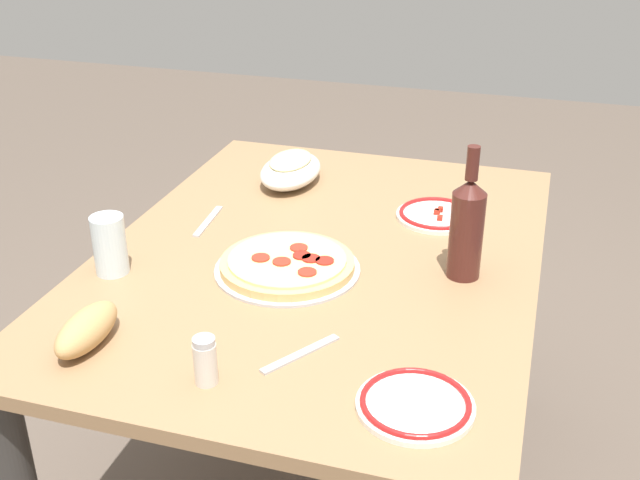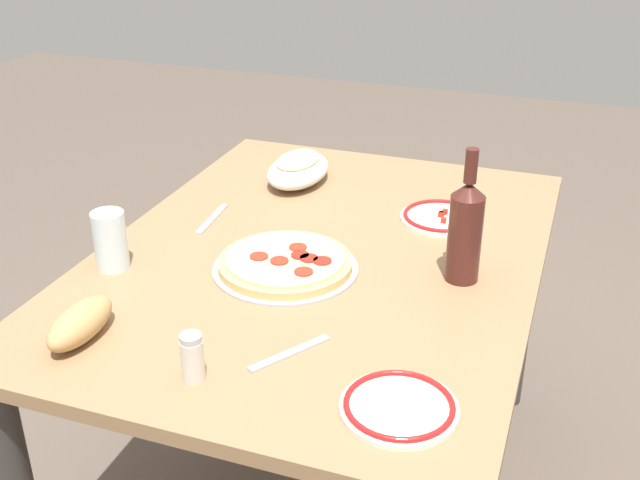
{
  "view_description": "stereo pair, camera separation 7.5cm",
  "coord_description": "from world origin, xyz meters",
  "px_view_note": "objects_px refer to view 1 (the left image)",
  "views": [
    {
      "loc": [
        -1.48,
        -0.45,
        1.53
      ],
      "look_at": [
        0.0,
        0.0,
        0.76
      ],
      "focal_mm": 43.97,
      "sensor_mm": 36.0,
      "label": 1
    },
    {
      "loc": [
        -1.46,
        -0.52,
        1.53
      ],
      "look_at": [
        0.0,
        0.0,
        0.76
      ],
      "focal_mm": 43.97,
      "sensor_mm": 36.0,
      "label": 2
    }
  ],
  "objects_px": {
    "side_plate_near": "(415,404)",
    "spice_shaker": "(205,361)",
    "side_plate_far": "(437,215)",
    "bread_loaf": "(87,329)",
    "dining_table": "(320,296)",
    "pepperoni_pizza": "(287,265)",
    "water_glass": "(110,245)",
    "baked_pasta_dish": "(291,169)",
    "wine_bottle": "(467,226)"
  },
  "relations": [
    {
      "from": "bread_loaf",
      "to": "spice_shaker",
      "type": "height_order",
      "value": "spice_shaker"
    },
    {
      "from": "baked_pasta_dish",
      "to": "wine_bottle",
      "type": "height_order",
      "value": "wine_bottle"
    },
    {
      "from": "dining_table",
      "to": "side_plate_far",
      "type": "relative_size",
      "value": 6.52
    },
    {
      "from": "wine_bottle",
      "to": "side_plate_far",
      "type": "height_order",
      "value": "wine_bottle"
    },
    {
      "from": "spice_shaker",
      "to": "dining_table",
      "type": "bearing_deg",
      "value": -4.94
    },
    {
      "from": "pepperoni_pizza",
      "to": "spice_shaker",
      "type": "height_order",
      "value": "spice_shaker"
    },
    {
      "from": "pepperoni_pizza",
      "to": "baked_pasta_dish",
      "type": "bearing_deg",
      "value": 17.93
    },
    {
      "from": "water_glass",
      "to": "side_plate_far",
      "type": "xyz_separation_m",
      "value": [
        0.47,
        -0.61,
        -0.06
      ]
    },
    {
      "from": "side_plate_near",
      "to": "bread_loaf",
      "type": "bearing_deg",
      "value": 89.21
    },
    {
      "from": "baked_pasta_dish",
      "to": "side_plate_near",
      "type": "distance_m",
      "value": 0.98
    },
    {
      "from": "dining_table",
      "to": "side_plate_near",
      "type": "bearing_deg",
      "value": -147.55
    },
    {
      "from": "side_plate_near",
      "to": "spice_shaker",
      "type": "relative_size",
      "value": 2.2
    },
    {
      "from": "dining_table",
      "to": "pepperoni_pizza",
      "type": "bearing_deg",
      "value": 157.86
    },
    {
      "from": "side_plate_far",
      "to": "side_plate_near",
      "type": "bearing_deg",
      "value": -173.44
    },
    {
      "from": "wine_bottle",
      "to": "spice_shaker",
      "type": "xyz_separation_m",
      "value": [
        -0.5,
        0.36,
        -0.07
      ]
    },
    {
      "from": "baked_pasta_dish",
      "to": "side_plate_far",
      "type": "distance_m",
      "value": 0.43
    },
    {
      "from": "baked_pasta_dish",
      "to": "water_glass",
      "type": "relative_size",
      "value": 1.87
    },
    {
      "from": "side_plate_far",
      "to": "bread_loaf",
      "type": "distance_m",
      "value": 0.89
    },
    {
      "from": "wine_bottle",
      "to": "bread_loaf",
      "type": "distance_m",
      "value": 0.77
    },
    {
      "from": "dining_table",
      "to": "wine_bottle",
      "type": "relative_size",
      "value": 4.5
    },
    {
      "from": "pepperoni_pizza",
      "to": "bread_loaf",
      "type": "bearing_deg",
      "value": 145.5
    },
    {
      "from": "pepperoni_pizza",
      "to": "side_plate_near",
      "type": "xyz_separation_m",
      "value": [
        -0.38,
        -0.35,
        -0.01
      ]
    },
    {
      "from": "wine_bottle",
      "to": "water_glass",
      "type": "xyz_separation_m",
      "value": [
        -0.2,
        0.71,
        -0.05
      ]
    },
    {
      "from": "side_plate_near",
      "to": "spice_shaker",
      "type": "height_order",
      "value": "spice_shaker"
    },
    {
      "from": "side_plate_far",
      "to": "spice_shaker",
      "type": "bearing_deg",
      "value": 161.01
    },
    {
      "from": "spice_shaker",
      "to": "side_plate_far",
      "type": "bearing_deg",
      "value": -18.99
    },
    {
      "from": "spice_shaker",
      "to": "wine_bottle",
      "type": "bearing_deg",
      "value": -36.12
    },
    {
      "from": "water_glass",
      "to": "dining_table",
      "type": "bearing_deg",
      "value": -61.39
    },
    {
      "from": "water_glass",
      "to": "bread_loaf",
      "type": "relative_size",
      "value": 0.74
    },
    {
      "from": "water_glass",
      "to": "spice_shaker",
      "type": "bearing_deg",
      "value": -130.26
    },
    {
      "from": "bread_loaf",
      "to": "spice_shaker",
      "type": "xyz_separation_m",
      "value": [
        -0.04,
        -0.25,
        0.01
      ]
    },
    {
      "from": "pepperoni_pizza",
      "to": "baked_pasta_dish",
      "type": "distance_m",
      "value": 0.49
    },
    {
      "from": "water_glass",
      "to": "side_plate_far",
      "type": "bearing_deg",
      "value": -52.52
    },
    {
      "from": "dining_table",
      "to": "spice_shaker",
      "type": "distance_m",
      "value": 0.54
    },
    {
      "from": "side_plate_near",
      "to": "bread_loaf",
      "type": "distance_m",
      "value": 0.6
    },
    {
      "from": "dining_table",
      "to": "bread_loaf",
      "type": "height_order",
      "value": "bread_loaf"
    },
    {
      "from": "dining_table",
      "to": "pepperoni_pizza",
      "type": "distance_m",
      "value": 0.17
    },
    {
      "from": "baked_pasta_dish",
      "to": "wine_bottle",
      "type": "distance_m",
      "value": 0.64
    },
    {
      "from": "baked_pasta_dish",
      "to": "water_glass",
      "type": "bearing_deg",
      "value": 160.92
    },
    {
      "from": "wine_bottle",
      "to": "spice_shaker",
      "type": "relative_size",
      "value": 3.29
    },
    {
      "from": "baked_pasta_dish",
      "to": "bread_loaf",
      "type": "height_order",
      "value": "baked_pasta_dish"
    },
    {
      "from": "pepperoni_pizza",
      "to": "spice_shaker",
      "type": "distance_m",
      "value": 0.41
    },
    {
      "from": "bread_loaf",
      "to": "wine_bottle",
      "type": "bearing_deg",
      "value": -53.38
    },
    {
      "from": "pepperoni_pizza",
      "to": "spice_shaker",
      "type": "xyz_separation_m",
      "value": [
        -0.41,
        0.0,
        0.03
      ]
    },
    {
      "from": "water_glass",
      "to": "bread_loaf",
      "type": "height_order",
      "value": "water_glass"
    },
    {
      "from": "dining_table",
      "to": "wine_bottle",
      "type": "bearing_deg",
      "value": -92.69
    },
    {
      "from": "side_plate_near",
      "to": "side_plate_far",
      "type": "height_order",
      "value": "side_plate_far"
    },
    {
      "from": "wine_bottle",
      "to": "side_plate_near",
      "type": "bearing_deg",
      "value": 178.3
    },
    {
      "from": "dining_table",
      "to": "spice_shaker",
      "type": "height_order",
      "value": "spice_shaker"
    },
    {
      "from": "baked_pasta_dish",
      "to": "spice_shaker",
      "type": "bearing_deg",
      "value": -170.38
    }
  ]
}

